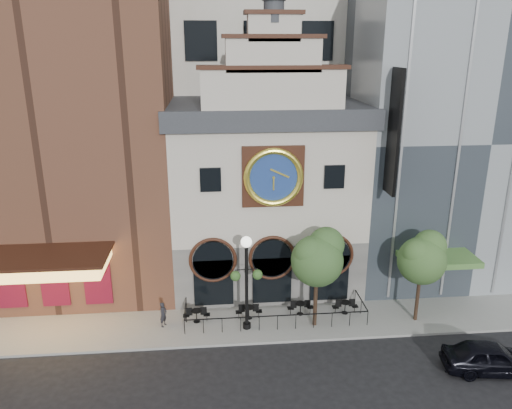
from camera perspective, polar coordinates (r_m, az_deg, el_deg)
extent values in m
plane|color=black|center=(28.76, 2.79, -15.60)|extent=(120.00, 120.00, 0.00)
cube|color=gray|center=(30.81, 2.13, -12.91)|extent=(44.00, 5.00, 0.15)
cube|color=#605E5B|center=(34.72, 1.02, -5.30)|extent=(12.00, 8.00, 4.00)
cube|color=silver|center=(32.92, 1.07, 3.51)|extent=(12.00, 8.00, 7.00)
cube|color=#2D3035|center=(32.13, 1.12, 10.61)|extent=(12.60, 8.60, 1.20)
cube|color=#361B10|center=(28.78, 1.97, 3.21)|extent=(3.60, 0.25, 3.60)
cylinder|color=navy|center=(28.64, 2.01, 3.13)|extent=(3.10, 0.12, 3.10)
torus|color=yellow|center=(28.57, 2.03, 3.09)|extent=(3.46, 0.36, 3.46)
cylinder|color=#2D3035|center=(28.32, 2.05, 21.14)|extent=(1.10, 1.10, 1.10)
cube|color=brown|center=(35.13, -21.32, 11.53)|extent=(14.00, 12.00, 25.00)
cube|color=#FFBF59|center=(29.97, -23.35, -6.23)|extent=(7.00, 3.40, 0.70)
cube|color=#361B10|center=(29.80, -23.45, -5.44)|extent=(7.40, 3.80, 0.15)
cube|color=maroon|center=(32.29, -22.00, -8.61)|extent=(5.60, 0.15, 2.60)
cube|color=gray|center=(37.95, 20.86, 8.16)|extent=(14.00, 12.00, 20.00)
cube|color=#53863D|center=(32.24, 20.15, -5.87)|extent=(4.50, 2.40, 0.35)
cube|color=black|center=(28.92, 15.48, 7.91)|extent=(0.18, 1.60, 7.00)
cylinder|color=black|center=(30.18, -6.83, -11.96)|extent=(0.68, 0.68, 0.03)
cylinder|color=black|center=(30.37, -6.81, -12.56)|extent=(0.06, 0.06, 0.72)
cylinder|color=black|center=(30.32, -0.84, -11.67)|extent=(0.68, 0.68, 0.03)
cylinder|color=black|center=(30.50, -0.83, -12.27)|extent=(0.06, 0.06, 0.72)
cylinder|color=black|center=(30.84, 5.11, -11.20)|extent=(0.68, 0.68, 0.03)
cylinder|color=black|center=(31.02, 5.09, -11.79)|extent=(0.06, 0.06, 0.72)
cylinder|color=black|center=(31.31, 10.17, -10.95)|extent=(0.68, 0.68, 0.03)
cylinder|color=black|center=(31.49, 10.14, -11.53)|extent=(0.06, 0.06, 0.72)
imported|color=black|center=(28.82, 25.26, -15.53)|extent=(4.95, 2.51, 1.62)
imported|color=black|center=(30.08, -10.55, -12.24)|extent=(0.58, 0.65, 1.50)
cylinder|color=black|center=(28.51, -1.08, -9.49)|extent=(0.19, 0.19, 5.18)
cylinder|color=black|center=(29.72, -1.05, -13.65)|extent=(0.46, 0.46, 0.31)
sphere|color=white|center=(27.33, -1.12, -4.29)|extent=(0.62, 0.62, 0.62)
sphere|color=#2B5522|center=(28.10, -2.36, -8.17)|extent=(0.58, 0.58, 0.58)
sphere|color=#2B5522|center=(28.24, 0.17, -8.01)|extent=(0.58, 0.58, 0.58)
cylinder|color=#382619|center=(29.49, 6.81, -10.82)|extent=(0.23, 0.23, 3.19)
sphere|color=#325723|center=(28.37, 7.00, -6.39)|extent=(2.96, 2.96, 2.96)
sphere|color=#325723|center=(28.48, 8.04, -4.58)|extent=(2.05, 2.05, 2.05)
sphere|color=#325723|center=(27.84, 6.22, -5.56)|extent=(1.82, 1.82, 1.82)
cylinder|color=#382619|center=(31.31, 17.98, -10.04)|extent=(0.21, 0.21, 2.99)
sphere|color=#375D25|center=(30.31, 18.40, -6.11)|extent=(2.77, 2.77, 2.77)
sphere|color=#375D25|center=(30.51, 19.23, -4.52)|extent=(1.92, 1.92, 1.92)
sphere|color=#375D25|center=(29.76, 17.91, -5.39)|extent=(1.71, 1.71, 1.71)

